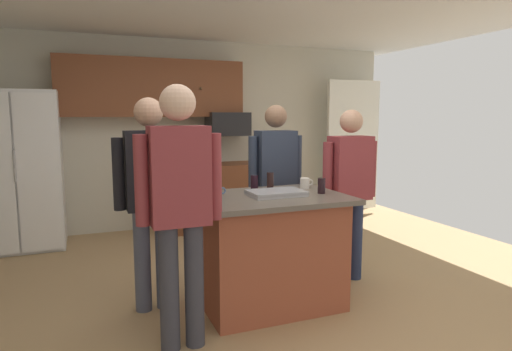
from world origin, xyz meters
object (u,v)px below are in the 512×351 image
object	(u,v)px
kitchen_island	(269,250)
microwave_over_range	(228,124)
refrigerator	(20,171)
glass_short_whisky	(217,185)
person_host_foreground	(275,177)
person_guest_right	(350,184)
glass_stout_tall	(322,186)
mug_blue_stoneware	(305,183)
person_guest_by_door	(180,199)
glass_pilsner	(270,181)
tumbler_amber	(254,183)
person_elder_center	(151,190)
serving_tray	(276,193)
mug_ceramic_white	(216,192)

from	to	relation	value
kitchen_island	microwave_over_range	bearing A→B (deg)	79.08
refrigerator	glass_short_whisky	bearing A→B (deg)	-53.41
person_host_foreground	person_guest_right	bearing A→B (deg)	74.92
person_guest_right	person_host_foreground	bearing A→B (deg)	-57.08
glass_stout_tall	mug_blue_stoneware	bearing A→B (deg)	91.87
kitchen_island	mug_blue_stoneware	size ratio (longest dim) A/B	9.79
person_host_foreground	mug_blue_stoneware	xyz separation A→B (m)	(0.05, -0.53, 0.01)
refrigerator	glass_stout_tall	bearing A→B (deg)	-45.94
glass_short_whisky	kitchen_island	bearing A→B (deg)	-32.17
microwave_over_range	person_guest_by_door	distance (m)	3.38
mug_blue_stoneware	glass_pilsner	size ratio (longest dim) A/B	0.84
microwave_over_range	tumbler_amber	bearing A→B (deg)	-102.64
person_elder_center	person_guest_by_door	bearing A→B (deg)	-66.22
mug_blue_stoneware	person_host_foreground	bearing A→B (deg)	95.57
glass_short_whisky	microwave_over_range	bearing A→B (deg)	70.02
refrigerator	microwave_over_range	xyz separation A→B (m)	(2.60, 0.12, 0.52)
microwave_over_range	glass_pilsner	xyz separation A→B (m)	(-0.39, -2.38, -0.45)
refrigerator	person_guest_by_door	bearing A→B (deg)	-66.88
person_host_foreground	microwave_over_range	bearing A→B (deg)	-156.50
tumbler_amber	serving_tray	xyz separation A→B (m)	(0.07, -0.31, -0.04)
serving_tray	glass_stout_tall	bearing A→B (deg)	-7.02
person_guest_right	glass_stout_tall	size ratio (longest dim) A/B	12.58
person_elder_center	glass_stout_tall	distance (m)	1.39
microwave_over_range	glass_pilsner	bearing A→B (deg)	-99.22
person_guest_right	glass_short_whisky	size ratio (longest dim) A/B	11.04
glass_stout_tall	glass_pilsner	bearing A→B (deg)	132.08
tumbler_amber	serving_tray	bearing A→B (deg)	-78.16
person_host_foreground	glass_short_whisky	bearing A→B (deg)	-28.88
tumbler_amber	glass_stout_tall	bearing A→B (deg)	-38.31
microwave_over_range	mug_ceramic_white	xyz separation A→B (m)	(-0.95, -2.62, -0.47)
microwave_over_range	person_host_foreground	distance (m)	1.99
refrigerator	person_elder_center	xyz separation A→B (m)	(1.18, -2.27, 0.06)
person_guest_right	glass_pilsner	bearing A→B (deg)	-17.59
glass_stout_tall	refrigerator	bearing A→B (deg)	134.06
person_host_foreground	tumbler_amber	world-z (taller)	person_host_foreground
glass_short_whisky	glass_pilsner	bearing A→B (deg)	5.53
person_elder_center	person_guest_right	bearing A→B (deg)	15.68
tumbler_amber	glass_short_whisky	bearing A→B (deg)	-169.96
mug_ceramic_white	refrigerator	bearing A→B (deg)	123.41
refrigerator	tumbler_amber	xyz separation A→B (m)	(2.07, -2.25, 0.06)
person_elder_center	serving_tray	world-z (taller)	person_elder_center
person_guest_by_door	mug_ceramic_white	xyz separation A→B (m)	(0.38, 0.47, -0.05)
refrigerator	glass_stout_tall	world-z (taller)	refrigerator
microwave_over_range	serving_tray	world-z (taller)	microwave_over_range
person_guest_right	mug_ceramic_white	bearing A→B (deg)	-6.57
person_guest_right	glass_short_whisky	world-z (taller)	person_guest_right
serving_tray	tumbler_amber	bearing A→B (deg)	101.84
mug_ceramic_white	kitchen_island	bearing A→B (deg)	-6.23
person_host_foreground	person_guest_right	distance (m)	0.73
person_elder_center	person_guest_right	size ratio (longest dim) A/B	1.05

